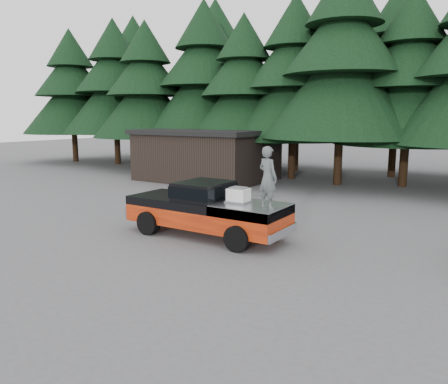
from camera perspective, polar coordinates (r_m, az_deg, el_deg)
The scene contains 7 objects.
ground at distance 14.39m, azimuth -0.25°, elevation -6.95°, with size 120.00×120.00×0.00m, color #525255.
pickup_truck at distance 15.32m, azimuth -2.30°, elevation -3.34°, with size 6.00×2.04×1.33m, color red, non-canonical shape.
truck_cab at distance 15.19m, azimuth -2.64°, elevation 0.24°, with size 1.66×1.90×0.59m, color black.
air_compressor at distance 14.49m, azimuth 1.90°, elevation -0.51°, with size 0.66×0.55×0.45m, color white.
man_on_bed at distance 13.55m, azimuth 5.73°, elevation 1.90°, with size 0.71×0.46×1.94m, color #4F5656.
utility_building at distance 28.87m, azimuth -2.24°, elevation 4.93°, with size 8.40×6.40×3.30m.
treeline at distance 29.81m, azimuth 19.62°, elevation 16.20°, with size 60.15×16.05×17.50m.
Camera 1 is at (7.51, -11.54, 4.18)m, focal length 35.00 mm.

